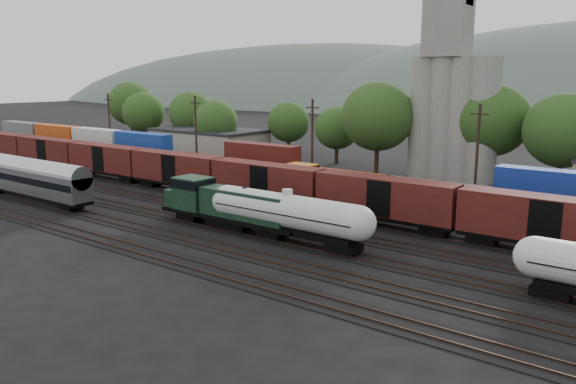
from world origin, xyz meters
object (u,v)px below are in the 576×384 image
Objects in this scene: passenger_coach at (29,176)px; orange_locomotive at (331,186)px; green_locomotive at (223,204)px; grain_silo at (452,104)px; tank_car_a at (287,213)px.

passenger_coach is 37.02m from orange_locomotive.
green_locomotive is at bearing -102.66° from orange_locomotive.
grain_silo reaches higher than passenger_coach.
orange_locomotive is (-4.80, 15.00, -0.30)m from tank_car_a.
green_locomotive is 0.59× the size of grain_silo.
tank_car_a is (8.17, -0.00, 0.21)m from green_locomotive.
passenger_coach is 1.29× the size of orange_locomotive.
green_locomotive is at bearing -100.69° from grain_silo.
tank_car_a is at bearing -89.41° from grain_silo.
passenger_coach reaches higher than tank_car_a.
passenger_coach is (-27.78, -5.00, 0.57)m from green_locomotive.
passenger_coach is at bearing -169.80° from green_locomotive.
orange_locomotive is at bearing 107.73° from tank_car_a.
green_locomotive reaches higher than orange_locomotive.
tank_car_a is 0.80× the size of passenger_coach.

